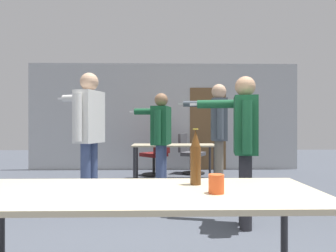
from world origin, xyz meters
TOP-DOWN VIEW (x-y plane):
  - back_wall at (0.03, 6.03)m, footprint 6.73×0.12m
  - conference_table_near at (-0.18, 0.26)m, footprint 2.11×0.81m
  - conference_table_far at (0.19, 4.52)m, footprint 1.66×0.71m
  - person_far_watching at (0.86, 3.35)m, footprint 0.79×0.69m
  - person_left_plaid at (0.84, 1.74)m, footprint 0.73×0.72m
  - person_center_tall at (-0.08, 3.40)m, footprint 0.73×0.78m
  - person_near_casual at (-1.04, 2.50)m, footprint 0.75×0.78m
  - office_chair_far_left at (0.60, 5.37)m, footprint 0.66×0.63m
  - office_chair_mid_tucked at (-0.18, 5.10)m, footprint 0.68×0.69m
  - beer_bottle at (0.16, 0.44)m, footprint 0.07×0.07m
  - drink_cup at (0.25, 0.18)m, footprint 0.09×0.09m

SIDE VIEW (x-z plane):
  - office_chair_far_left at x=0.60m, z-range -0.03..0.88m
  - office_chair_mid_tucked at x=-0.18m, z-range -0.03..0.89m
  - conference_table_far at x=0.19m, z-range 0.29..1.01m
  - conference_table_near at x=-0.18m, z-range 0.30..1.03m
  - drink_cup at x=0.25m, z-range 0.72..0.83m
  - beer_bottle at x=0.16m, z-range 0.71..1.08m
  - person_center_tall at x=-0.08m, z-range 0.16..1.80m
  - person_left_plaid at x=0.84m, z-range 0.17..1.81m
  - person_far_watching at x=0.86m, z-range 0.19..1.97m
  - person_near_casual at x=-1.04m, z-range 0.20..2.01m
  - back_wall at x=0.03m, z-range -0.01..2.65m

